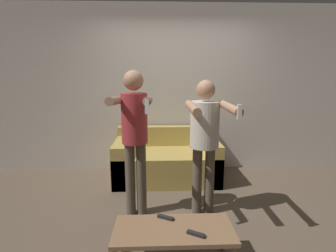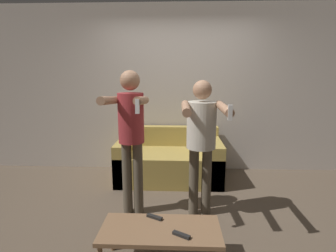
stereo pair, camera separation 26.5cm
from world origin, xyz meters
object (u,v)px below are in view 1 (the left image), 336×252
Objects in this scene: couch at (167,161)px; remote_near at (196,234)px; person_standing_right at (205,133)px; remote_far at (165,217)px; coffee_table at (174,232)px; person_standing_left at (134,129)px.

remote_near is at bearing -85.32° from couch.
person_standing_right reaches higher than remote_near.
person_standing_right reaches higher than remote_far.
coffee_table is at bearing -67.01° from remote_far.
remote_near is at bearing -103.36° from person_standing_right.
remote_near is at bearing -47.14° from remote_far.
person_standing_left is 11.00× the size of remote_far.
person_standing_left is at bearing 120.41° from remote_near.
coffee_table is 0.17m from remote_far.
person_standing_right is 1.13m from coffee_table.
couch is 1.77m from remote_far.
coffee_table is at bearing 148.93° from remote_near.
remote_near is (0.17, -2.02, 0.09)m from couch.
remote_far is (-0.07, -1.76, 0.09)m from couch.
remote_far is at bearing -92.28° from couch.
person_standing_right is at bearing -70.27° from couch.
coffee_table is 6.66× the size of remote_far.
remote_far is at bearing -123.83° from person_standing_right.
remote_near reaches higher than coffee_table.
person_standing_left is 11.14× the size of remote_near.
person_standing_left is 1.27m from remote_near.
couch reaches higher than remote_near.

